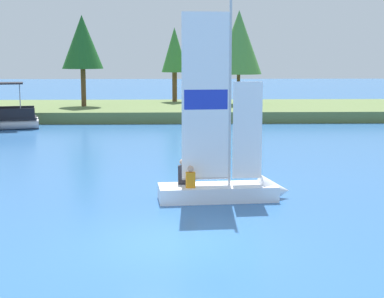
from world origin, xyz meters
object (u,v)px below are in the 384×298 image
object	(u,v)px
shoreline_tree_midright	(239,42)
shoreline_tree_midleft	(82,42)
shoreline_tree_centre	(174,51)
sailboat	(234,183)

from	to	relation	value
shoreline_tree_midright	shoreline_tree_midleft	bearing A→B (deg)	-173.10
shoreline_tree_centre	sailboat	distance (m)	30.80
shoreline_tree_midright	sailboat	size ratio (longest dim) A/B	1.06
shoreline_tree_midright	sailboat	distance (m)	28.04
shoreline_tree_centre	shoreline_tree_midright	bearing A→B (deg)	-31.81
shoreline_tree_midleft	shoreline_tree_midright	xyz separation A→B (m)	(11.54, 1.40, 0.03)
shoreline_tree_centre	shoreline_tree_midright	distance (m)	5.73
shoreline_tree_centre	shoreline_tree_midright	world-z (taller)	shoreline_tree_midright
shoreline_tree_centre	sailboat	world-z (taller)	shoreline_tree_centre
shoreline_tree_centre	shoreline_tree_midright	xyz separation A→B (m)	(4.84, -3.01, 0.59)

